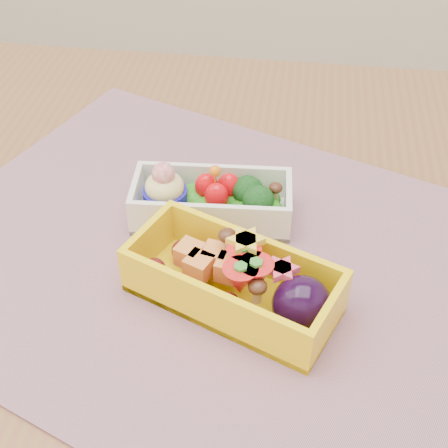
# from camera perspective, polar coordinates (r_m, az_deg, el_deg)

# --- Properties ---
(table) EXTENTS (1.20, 0.80, 0.75)m
(table) POSITION_cam_1_polar(r_m,az_deg,el_deg) (0.62, 1.06, -10.85)
(table) COLOR brown
(table) RESTS_ON ground
(placemat) EXTENTS (0.63, 0.56, 0.00)m
(placemat) POSITION_cam_1_polar(r_m,az_deg,el_deg) (0.55, -0.85, -3.28)
(placemat) COLOR #A06E7E
(placemat) RESTS_ON table
(bento_white) EXTENTS (0.15, 0.07, 0.06)m
(bento_white) POSITION_cam_1_polar(r_m,az_deg,el_deg) (0.58, -1.20, 2.15)
(bento_white) COLOR white
(bento_white) RESTS_ON placemat
(bento_yellow) EXTENTS (0.18, 0.13, 0.06)m
(bento_yellow) POSITION_cam_1_polar(r_m,az_deg,el_deg) (0.50, 1.20, -5.22)
(bento_yellow) COLOR yellow
(bento_yellow) RESTS_ON placemat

